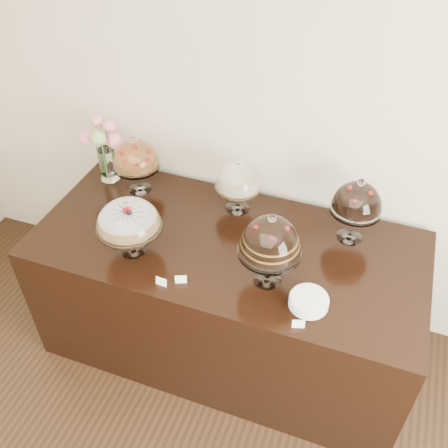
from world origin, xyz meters
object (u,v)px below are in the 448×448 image
(cake_stand_dark_choco, at_px, (357,200))
(flower_vase, at_px, (104,147))
(cake_stand_choco_layer, at_px, (270,239))
(plate_stack, at_px, (309,301))
(cake_stand_cheesecake, at_px, (238,179))
(cake_stand_sugar_sponge, at_px, (128,218))
(display_counter, at_px, (227,296))
(cake_stand_fruit_tart, at_px, (136,157))

(cake_stand_dark_choco, distance_m, flower_vase, 1.57)
(cake_stand_choco_layer, xyz_separation_m, plate_stack, (0.24, -0.10, -0.25))
(cake_stand_cheesecake, xyz_separation_m, flower_vase, (-0.88, 0.00, 0.03))
(plate_stack, bearing_deg, cake_stand_cheesecake, 133.72)
(cake_stand_sugar_sponge, distance_m, cake_stand_cheesecake, 0.69)
(display_counter, relative_size, flower_vase, 5.35)
(cake_stand_sugar_sponge, bearing_deg, cake_stand_cheesecake, 52.00)
(flower_vase, height_order, plate_stack, flower_vase)
(cake_stand_sugar_sponge, xyz_separation_m, cake_stand_dark_choco, (1.10, 0.51, 0.04))
(cake_stand_dark_choco, height_order, plate_stack, cake_stand_dark_choco)
(cake_stand_choco_layer, bearing_deg, display_counter, 146.61)
(cake_stand_choco_layer, relative_size, plate_stack, 2.33)
(cake_stand_fruit_tart, relative_size, flower_vase, 0.93)
(cake_stand_dark_choco, bearing_deg, cake_stand_choco_layer, -126.17)
(display_counter, xyz_separation_m, cake_stand_cheesecake, (-0.05, 0.31, 0.66))
(cake_stand_cheesecake, bearing_deg, plate_stack, -46.28)
(flower_vase, bearing_deg, cake_stand_cheesecake, -0.15)
(cake_stand_cheesecake, relative_size, plate_stack, 1.86)
(cake_stand_choco_layer, height_order, flower_vase, cake_stand_choco_layer)
(cake_stand_sugar_sponge, xyz_separation_m, cake_stand_choco_layer, (0.76, 0.04, 0.06))
(cake_stand_dark_choco, bearing_deg, cake_stand_sugar_sponge, -155.07)
(cake_stand_sugar_sponge, distance_m, cake_stand_choco_layer, 0.76)
(display_counter, relative_size, plate_stack, 11.70)
(display_counter, relative_size, cake_stand_dark_choco, 5.44)
(cake_stand_sugar_sponge, relative_size, cake_stand_choco_layer, 0.82)
(cake_stand_choco_layer, xyz_separation_m, flower_vase, (-1.22, 0.50, -0.04))
(cake_stand_fruit_tart, bearing_deg, display_counter, -22.29)
(cake_stand_dark_choco, bearing_deg, cake_stand_cheesecake, 177.58)
(cake_stand_fruit_tart, xyz_separation_m, flower_vase, (-0.24, 0.03, -0.00))
(cake_stand_cheesecake, height_order, flower_vase, flower_vase)
(cake_stand_sugar_sponge, bearing_deg, flower_vase, 130.20)
(cake_stand_choco_layer, bearing_deg, cake_stand_fruit_tart, 154.20)
(cake_stand_sugar_sponge, xyz_separation_m, plate_stack, (1.00, -0.06, -0.20))
(flower_vase, bearing_deg, cake_stand_dark_choco, -1.14)
(cake_stand_sugar_sponge, relative_size, cake_stand_fruit_tart, 0.94)
(cake_stand_dark_choco, bearing_deg, display_counter, -156.04)
(display_counter, distance_m, flower_vase, 1.20)
(cake_stand_choco_layer, bearing_deg, flower_vase, 157.51)
(cake_stand_sugar_sponge, distance_m, flower_vase, 0.71)
(cake_stand_dark_choco, distance_m, cake_stand_fruit_tart, 1.33)
(cake_stand_choco_layer, relative_size, flower_vase, 1.06)
(cake_stand_cheesecake, xyz_separation_m, cake_stand_fruit_tart, (-0.65, -0.03, 0.03))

